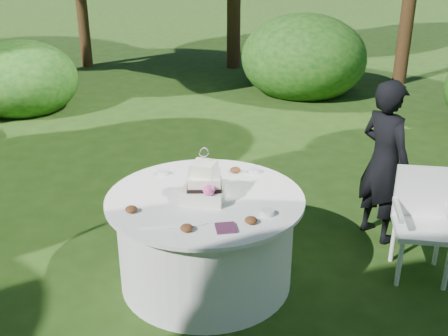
{
  "coord_description": "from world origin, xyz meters",
  "views": [
    {
      "loc": [
        -0.41,
        -3.67,
        2.57
      ],
      "look_at": [
        0.15,
        0.0,
        1.0
      ],
      "focal_mm": 42.0,
      "sensor_mm": 36.0,
      "label": 1
    }
  ],
  "objects": [
    {
      "name": "ground",
      "position": [
        0.0,
        0.0,
        0.0
      ],
      "size": [
        80.0,
        80.0,
        0.0
      ],
      "primitive_type": "plane",
      "color": "#1D350E",
      "rests_on": "ground"
    },
    {
      "name": "napkins",
      "position": [
        0.08,
        -0.54,
        0.78
      ],
      "size": [
        0.14,
        0.14,
        0.02
      ],
      "primitive_type": "cube",
      "color": "#491F3A",
      "rests_on": "table"
    },
    {
      "name": "feather_plume",
      "position": [
        -0.28,
        -0.45,
        0.78
      ],
      "size": [
        0.48,
        0.07,
        0.01
      ],
      "primitive_type": "ellipsoid",
      "color": "white",
      "rests_on": "table"
    },
    {
      "name": "guest",
      "position": [
        1.7,
        0.48,
        0.76
      ],
      "size": [
        0.54,
        0.65,
        1.52
      ],
      "primitive_type": "imported",
      "rotation": [
        0.0,
        0.0,
        1.94
      ],
      "color": "black",
      "rests_on": "ground"
    },
    {
      "name": "table",
      "position": [
        0.0,
        0.0,
        0.39
      ],
      "size": [
        1.56,
        1.56,
        0.77
      ],
      "color": "white",
      "rests_on": "ground"
    },
    {
      "name": "cake",
      "position": [
        -0.01,
        -0.04,
        0.88
      ],
      "size": [
        0.41,
        0.41,
        0.43
      ],
      "color": "silver",
      "rests_on": "table"
    },
    {
      "name": "chair",
      "position": [
        1.8,
        -0.12,
        0.52
      ],
      "size": [
        0.57,
        0.57,
        0.91
      ],
      "color": "white",
      "rests_on": "ground"
    },
    {
      "name": "votives",
      "position": [
        0.19,
        0.16,
        0.79
      ],
      "size": [
        0.88,
        0.95,
        0.04
      ],
      "color": "silver",
      "rests_on": "table"
    },
    {
      "name": "petal_cups",
      "position": [
        -0.04,
        -0.19,
        0.79
      ],
      "size": [
        0.97,
        1.04,
        0.05
      ],
      "color": "#562D16",
      "rests_on": "table"
    }
  ]
}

